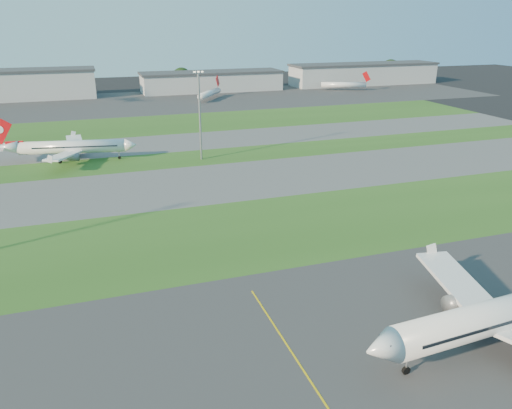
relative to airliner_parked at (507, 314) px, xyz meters
name	(u,v)px	position (x,y,z in m)	size (l,w,h in m)	color
grass_strip_a	(190,240)	(-31.04, 44.92, -4.55)	(300.00, 34.00, 0.01)	#2B531B
taxiway_a	(163,187)	(-31.04, 77.92, -4.55)	(300.00, 32.00, 0.01)	#515154
grass_strip_b	(150,162)	(-31.04, 102.92, -4.55)	(300.00, 18.00, 0.01)	#2B531B
taxiway_b	(141,145)	(-31.04, 124.92, -4.55)	(300.00, 26.00, 0.01)	#515154
grass_strip_c	(131,126)	(-31.04, 157.92, -4.55)	(300.00, 40.00, 0.01)	#2B531B
apron_far	(119,103)	(-31.04, 217.92, -4.55)	(400.00, 80.00, 0.01)	#333335
airliner_parked	(507,314)	(0.00, 0.00, 0.00)	(41.58, 35.21, 12.97)	white
airliner_taxiing	(72,147)	(-52.32, 111.56, -0.47)	(36.93, 31.05, 11.62)	white
mini_jet_near	(210,93)	(14.63, 215.66, -1.27)	(17.57, 24.59, 9.48)	white
mini_jet_far	(344,85)	(97.87, 225.40, -1.27)	(27.20, 12.60, 9.48)	white
light_mast_centre	(200,110)	(-16.04, 100.92, 10.26)	(3.20, 0.70, 25.80)	gray
hangar_west	(24,84)	(-76.04, 247.92, 3.08)	(71.40, 23.00, 15.20)	#AAADB3
hangar_east	(212,81)	(23.96, 247.92, 1.08)	(81.60, 23.00, 11.20)	#AAADB3
hangar_far_east	(364,74)	(123.96, 247.92, 2.08)	(96.90, 23.00, 13.20)	#AAADB3
tree_mid_west	(76,84)	(-51.04, 258.92, 1.28)	(9.90, 9.90, 10.80)	black
tree_mid_east	(182,77)	(8.96, 261.92, 2.26)	(11.55, 11.55, 12.60)	black
tree_east	(299,75)	(83.96, 259.92, 1.61)	(10.45, 10.45, 11.40)	black
tree_far_east	(390,69)	(153.96, 263.92, 2.91)	(12.65, 12.65, 13.80)	black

